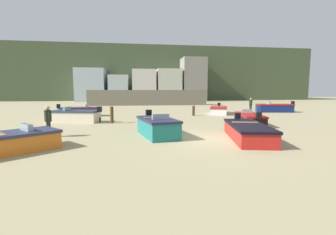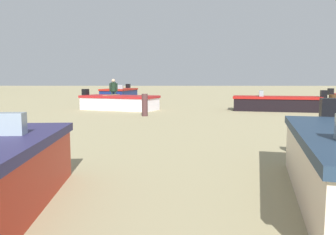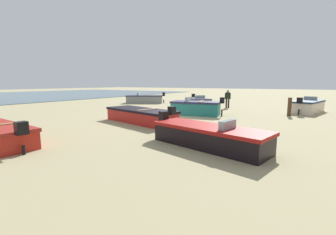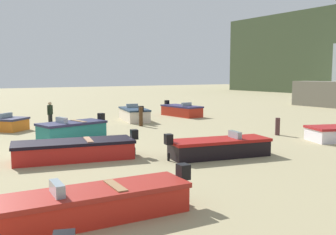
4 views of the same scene
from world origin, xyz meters
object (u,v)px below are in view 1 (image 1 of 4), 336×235
at_px(beach_walker_distant, 48,119).
at_px(beach_walker_foreground, 251,104).
at_px(boat_red_1, 80,112).
at_px(boat_navy_10, 274,108).
at_px(mooring_post_near_water, 193,111).
at_px(mooring_post_mid_beach, 112,115).
at_px(boat_white_0, 219,110).
at_px(boat_teal_3, 157,127).
at_px(boat_cream_6, 75,116).
at_px(boat_black_4, 249,119).
at_px(boat_orange_2, 11,142).
at_px(boat_red_7, 247,131).

bearing_deg(beach_walker_distant, beach_walker_foreground, -92.71).
distance_m(boat_red_1, boat_navy_10, 21.06).
xyz_separation_m(mooring_post_near_water, mooring_post_mid_beach, (-7.35, -4.56, 0.14)).
xyz_separation_m(boat_white_0, boat_navy_10, (7.04, 1.10, 0.09)).
height_order(boat_teal_3, beach_walker_distant, beach_walker_distant).
distance_m(boat_cream_6, beach_walker_foreground, 18.52).
distance_m(boat_black_4, mooring_post_near_water, 6.87).
bearing_deg(boat_black_4, boat_orange_2, -141.71).
bearing_deg(boat_teal_3, boat_orange_2, 11.60).
height_order(boat_cream_6, boat_navy_10, boat_navy_10).
bearing_deg(beach_walker_distant, boat_orange_2, 135.04).
distance_m(boat_red_1, beach_walker_distant, 10.72).
xyz_separation_m(boat_cream_6, beach_walker_foreground, (17.46, 6.16, 0.49)).
bearing_deg(boat_black_4, beach_walker_distant, -153.06).
xyz_separation_m(boat_red_1, beach_walker_distant, (0.71, -10.68, 0.51)).
height_order(boat_white_0, boat_red_7, boat_red_7).
relative_size(boat_black_4, boat_red_7, 0.90).
bearing_deg(beach_walker_foreground, mooring_post_mid_beach, -71.54).
bearing_deg(mooring_post_mid_beach, boat_red_7, -44.11).
height_order(boat_cream_6, beach_walker_foreground, beach_walker_foreground).
distance_m(boat_orange_2, mooring_post_near_water, 16.41).
height_order(beach_walker_foreground, beach_walker_distant, same).
relative_size(mooring_post_mid_beach, beach_walker_distant, 0.77).
distance_m(boat_orange_2, beach_walker_distant, 3.10).
xyz_separation_m(boat_red_7, boat_navy_10, (10.36, 14.23, 0.09)).
height_order(boat_orange_2, boat_black_4, boat_orange_2).
height_order(boat_red_1, boat_orange_2, boat_red_1).
bearing_deg(mooring_post_near_water, beach_walker_distant, -136.35).
bearing_deg(beach_walker_foreground, boat_navy_10, 83.83).
bearing_deg(beach_walker_distant, boat_red_7, -138.80).
bearing_deg(boat_white_0, boat_cream_6, 42.03).
bearing_deg(boat_orange_2, boat_red_1, 140.72).
bearing_deg(boat_red_1, boat_orange_2, -3.15).
bearing_deg(beach_walker_distant, boat_red_1, -34.12).
relative_size(boat_navy_10, beach_walker_distant, 2.61).
xyz_separation_m(boat_orange_2, mooring_post_near_water, (10.46, 12.65, 0.08)).
bearing_deg(boat_red_7, boat_red_1, -36.83).
distance_m(boat_cream_6, boat_navy_10, 21.33).
bearing_deg(boat_red_1, mooring_post_near_water, 79.82).
bearing_deg(beach_walker_foreground, boat_teal_3, -50.41).
bearing_deg(boat_navy_10, boat_white_0, 108.98).
bearing_deg(boat_black_4, beach_walker_foreground, 74.97).
relative_size(boat_white_0, boat_navy_10, 1.02).
relative_size(boat_navy_10, beach_walker_foreground, 2.61).
relative_size(boat_red_7, mooring_post_near_water, 5.24).
relative_size(boat_cream_6, boat_red_7, 0.81).
bearing_deg(boat_navy_10, boat_cream_6, 117.12).
xyz_separation_m(boat_teal_3, boat_black_4, (7.04, 3.73, -0.11)).
height_order(boat_navy_10, mooring_post_mid_beach, boat_navy_10).
bearing_deg(boat_navy_10, boat_teal_3, 141.22).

